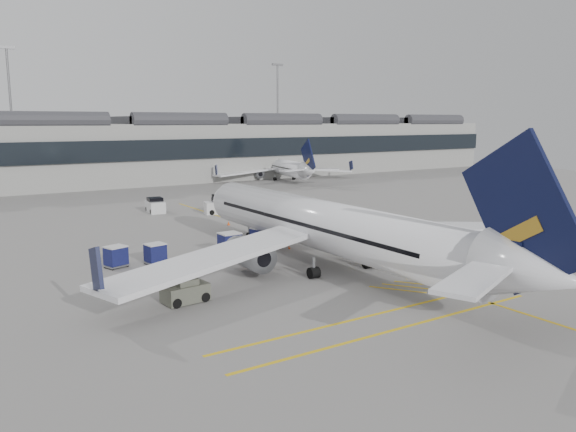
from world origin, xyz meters
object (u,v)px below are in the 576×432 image
baggage_cart_a (260,236)px  ramp_agent_b (253,253)px  belt_loader (290,236)px  pushback_tug (185,291)px  airliner_main (327,227)px  ramp_agent_a (289,239)px

baggage_cart_a → ramp_agent_b: bearing=-138.7°
belt_loader → pushback_tug: 19.81m
airliner_main → ramp_agent_a: bearing=81.2°
belt_loader → baggage_cart_a: size_ratio=2.33×
baggage_cart_a → ramp_agent_b: ramp_agent_b is taller
pushback_tug → airliner_main: bearing=3.0°
airliner_main → pushback_tug: airliner_main is taller
belt_loader → ramp_agent_a: bearing=-140.3°
ramp_agent_b → pushback_tug: size_ratio=0.63×
belt_loader → ramp_agent_a: size_ratio=2.51×
belt_loader → pushback_tug: bearing=-159.4°
ramp_agent_a → pushback_tug: bearing=151.3°
airliner_main → belt_loader: 10.81m
baggage_cart_a → airliner_main: bearing=-102.9°
airliner_main → ramp_agent_a: airliner_main is taller
baggage_cart_a → pushback_tug: 17.46m
belt_loader → baggage_cart_a: bearing=160.0°
ramp_agent_a → ramp_agent_b: size_ratio=0.91×
belt_loader → pushback_tug: size_ratio=1.44×
airliner_main → ramp_agent_b: bearing=138.5°
ramp_agent_a → pushback_tug: (-14.00, -9.26, -0.15)m
ramp_agent_a → pushback_tug: size_ratio=0.57×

